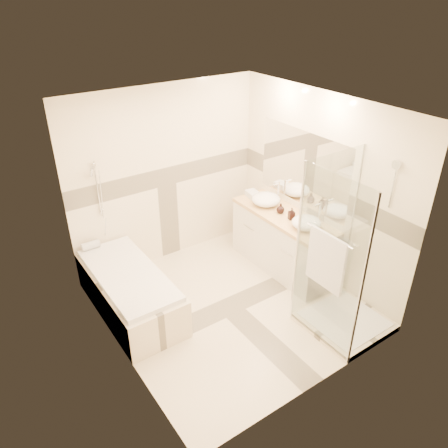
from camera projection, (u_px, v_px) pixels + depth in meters
room at (233, 218)px, 4.94m from camera, size 2.82×3.02×2.52m
bathtub at (130, 289)px, 5.32m from camera, size 0.75×1.70×0.56m
vanity at (282, 241)px, 6.08m from camera, size 0.58×1.62×0.85m
shower_enclosure at (337, 291)px, 4.98m from camera, size 0.96×0.93×2.04m
vessel_sink_near at (266, 199)px, 6.09m from camera, size 0.40×0.40×0.16m
vessel_sink_far at (306, 223)px, 5.52m from camera, size 0.37×0.37×0.15m
faucet_near at (278, 190)px, 6.15m from camera, size 0.12×0.03×0.29m
faucet_far at (319, 211)px, 5.57m from camera, size 0.12×0.03×0.30m
amenity_bottle_a at (292, 214)px, 5.71m from camera, size 0.09×0.09×0.16m
amenity_bottle_b at (281, 208)px, 5.87m from camera, size 0.14×0.14×0.14m
folded_towels at (253, 195)px, 6.31m from camera, size 0.19×0.27×0.08m
rolled_towel at (91, 245)px, 5.63m from camera, size 0.23×0.10×0.10m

